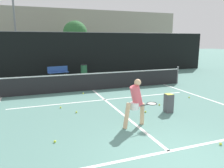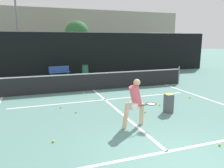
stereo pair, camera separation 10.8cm
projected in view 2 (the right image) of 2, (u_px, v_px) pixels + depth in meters
The scene contains 24 objects.
ground_plane at pixel (181, 164), 4.84m from camera, with size 100.00×100.00×0.00m, color slate.
court_baseline_near at pixel (167, 152), 5.36m from camera, with size 11.00×0.10×0.01m, color white.
court_service_line at pixel (105, 100), 10.00m from camera, with size 8.25×0.10×0.01m, color white.
court_center_mark at pixel (116, 109), 8.64m from camera, with size 0.10×7.11×0.01m, color white.
court_sideline_right at pixel (207, 99), 10.12m from camera, with size 0.10×8.11×0.01m, color white.
net at pixel (93, 81), 11.82m from camera, with size 11.09×0.09×1.07m.
fence_back at pixel (75, 54), 16.74m from camera, with size 24.00×0.06×3.28m.
player_practicing at pixel (135, 101), 6.81m from camera, with size 1.19×0.50×1.52m.
tennis_ball_scattered_0 at pixel (61, 107), 8.79m from camera, with size 0.07×0.07×0.07m, color #D1E033.
tennis_ball_scattered_1 at pixel (145, 112), 8.22m from camera, with size 0.07×0.07×0.07m, color #D1E033.
tennis_ball_scattered_2 at pixel (190, 98), 10.26m from camera, with size 0.07×0.07×0.07m, color #D1E033.
tennis_ball_scattered_3 at pixel (220, 145), 5.65m from camera, with size 0.07×0.07×0.07m, color #D1E033.
tennis_ball_scattered_4 at pixel (160, 105), 9.10m from camera, with size 0.07×0.07×0.07m, color #D1E033.
tennis_ball_scattered_5 at pixel (134, 104), 9.16m from camera, with size 0.07×0.07×0.07m, color #D1E033.
tennis_ball_scattered_6 at pixel (84, 93), 11.07m from camera, with size 0.07×0.07×0.07m, color #D1E033.
tennis_ball_scattered_7 at pixel (54, 141), 5.85m from camera, with size 0.07×0.07×0.07m, color #D1E033.
tennis_ball_scattered_8 at pixel (76, 112), 8.21m from camera, with size 0.07×0.07×0.07m, color #D1E033.
ball_hopper at pixel (169, 103), 8.20m from camera, with size 0.28×0.28×0.71m.
courtside_bench at pixel (60, 72), 15.48m from camera, with size 1.48×0.59×0.86m.
trash_bin at pixel (85, 71), 16.00m from camera, with size 0.48×0.48×0.93m.
parked_car at pixel (89, 64), 19.51m from camera, with size 1.70×4.12×1.34m.
floodlight_mast at pixel (16, 7), 18.23m from camera, with size 1.10×0.24×8.41m.
tree_mid at pixel (77, 33), 25.18m from camera, with size 2.76×2.76×4.86m.
building_far at pixel (56, 35), 29.37m from camera, with size 36.00×2.40×6.69m, color gray.
Camera 2 is at (-2.92, -3.62, 2.70)m, focal length 35.00 mm.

